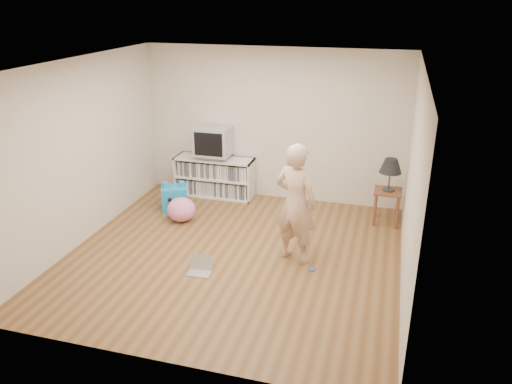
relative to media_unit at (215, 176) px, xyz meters
The scene contains 13 objects.
ground 2.30m from the media_unit, 63.69° to the right, with size 4.50×4.50×0.00m, color brown.
walls 2.46m from the media_unit, 63.69° to the right, with size 4.52×4.52×2.60m.
ceiling 3.20m from the media_unit, 63.69° to the right, with size 4.50×4.50×0.01m, color white.
media_unit is the anchor object (origin of this frame).
dvd_deck 0.39m from the media_unit, 90.00° to the right, with size 0.45×0.35×0.07m, color gray.
crt_tv 0.67m from the media_unit, 90.00° to the right, with size 0.60×0.53×0.50m.
side_table 3.02m from the media_unit, ahead, with size 0.42×0.42×0.55m.
table_lamp 3.08m from the media_unit, ahead, with size 0.34×0.34×0.52m.
person 2.69m from the media_unit, 46.09° to the right, with size 0.60×0.39×1.65m, color #D8AE93.
laptop 2.69m from the media_unit, 74.24° to the right, with size 0.32×0.26×0.21m.
playing_cards 3.04m from the media_unit, 45.27° to the right, with size 0.07×0.09×0.02m, color #3F53A8.
plush_blue 0.92m from the media_unit, 118.80° to the right, with size 0.52×0.48×0.49m.
plush_pink 1.20m from the media_unit, 96.95° to the right, with size 0.45×0.45×0.38m, color pink.
Camera 1 is at (1.96, -5.81, 3.40)m, focal length 35.00 mm.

